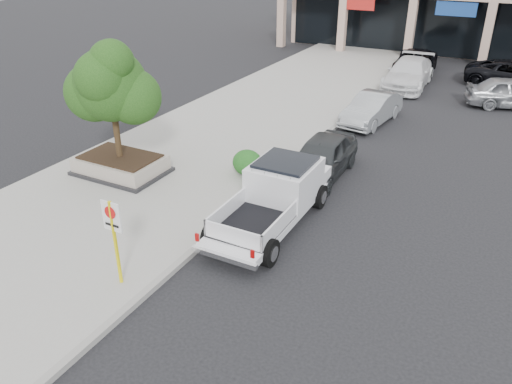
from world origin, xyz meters
TOP-DOWN VIEW (x-y plane):
  - ground at (0.00, 0.00)m, footprint 120.00×120.00m
  - sidewalk at (-5.50, 6.00)m, footprint 8.00×52.00m
  - curb at (-1.55, 6.00)m, footprint 0.20×52.00m
  - planter at (-6.72, 2.33)m, footprint 3.20×2.20m
  - planter_tree at (-6.59, 2.48)m, footprint 2.90×2.55m
  - no_parking_sign at (-2.31, -2.70)m, footprint 0.55×0.09m
  - hedge at (-2.58, 4.37)m, footprint 1.10×0.99m
  - pickup_truck at (-0.35, 1.76)m, footprint 2.09×5.63m
  - curb_car_a at (-0.30, 5.82)m, footprint 1.79×4.35m
  - curb_car_b at (-0.35, 12.41)m, footprint 2.02×4.38m
  - curb_car_c at (-0.27, 19.56)m, footprint 2.41×5.62m
  - curb_car_d at (-0.61, 23.04)m, footprint 2.91×5.43m

SIDE VIEW (x-z plane):
  - ground at x=0.00m, z-range 0.00..0.00m
  - sidewalk at x=-5.50m, z-range 0.00..0.15m
  - curb at x=-1.55m, z-range 0.00..0.15m
  - planter at x=-6.72m, z-range 0.14..0.82m
  - hedge at x=-2.58m, z-range 0.15..1.08m
  - curb_car_b at x=-0.35m, z-range 0.00..1.39m
  - curb_car_d at x=-0.61m, z-range 0.00..1.45m
  - curb_car_a at x=-0.30m, z-range 0.00..1.48m
  - curb_car_c at x=-0.27m, z-range 0.00..1.61m
  - pickup_truck at x=-0.35m, z-range 0.00..1.77m
  - no_parking_sign at x=-2.31m, z-range 0.48..2.78m
  - planter_tree at x=-6.59m, z-range 1.41..5.41m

